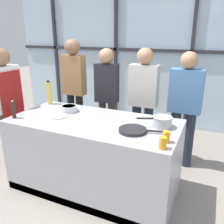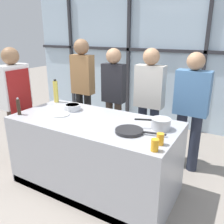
{
  "view_description": "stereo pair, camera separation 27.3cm",
  "coord_description": "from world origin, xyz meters",
  "px_view_note": "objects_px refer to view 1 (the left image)",
  "views": [
    {
      "loc": [
        1.25,
        -2.27,
        1.88
      ],
      "look_at": [
        0.2,
        0.1,
        1.0
      ],
      "focal_mm": 38.0,
      "sensor_mm": 36.0,
      "label": 1
    },
    {
      "loc": [
        1.5,
        -2.14,
        1.88
      ],
      "look_at": [
        0.2,
        0.1,
        1.0
      ],
      "focal_mm": 38.0,
      "sensor_mm": 36.0,
      "label": 2
    }
  ],
  "objects_px": {
    "spectator_far_left": "(74,85)",
    "juice_glass_far": "(166,137)",
    "juice_glass_near": "(163,143)",
    "spectator_center_right": "(143,98)",
    "saucepan": "(162,122)",
    "frying_pan": "(133,130)",
    "spectator_far_right": "(185,104)",
    "chef": "(7,102)",
    "pepper_grinder": "(13,110)",
    "white_plate": "(58,116)",
    "mixing_bowl": "(69,108)",
    "spectator_center_left": "(107,93)",
    "oil_bottle": "(49,93)"
  },
  "relations": [
    {
      "from": "chef",
      "to": "spectator_far_right",
      "type": "distance_m",
      "value": 2.45
    },
    {
      "from": "juice_glass_near",
      "to": "juice_glass_far",
      "type": "xyz_separation_m",
      "value": [
        0.0,
        0.14,
        0.0
      ]
    },
    {
      "from": "pepper_grinder",
      "to": "spectator_center_right",
      "type": "bearing_deg",
      "value": 47.48
    },
    {
      "from": "frying_pan",
      "to": "spectator_far_right",
      "type": "bearing_deg",
      "value": 72.41
    },
    {
      "from": "spectator_center_left",
      "to": "juice_glass_far",
      "type": "relative_size",
      "value": 15.16
    },
    {
      "from": "saucepan",
      "to": "oil_bottle",
      "type": "height_order",
      "value": "oil_bottle"
    },
    {
      "from": "saucepan",
      "to": "mixing_bowl",
      "type": "relative_size",
      "value": 1.72
    },
    {
      "from": "spectator_far_left",
      "to": "spectator_center_right",
      "type": "distance_m",
      "value": 1.2
    },
    {
      "from": "chef",
      "to": "mixing_bowl",
      "type": "distance_m",
      "value": 0.92
    },
    {
      "from": "white_plate",
      "to": "spectator_center_left",
      "type": "bearing_deg",
      "value": 81.77
    },
    {
      "from": "spectator_center_right",
      "to": "juice_glass_near",
      "type": "distance_m",
      "value": 1.5
    },
    {
      "from": "spectator_far_left",
      "to": "frying_pan",
      "type": "distance_m",
      "value": 1.83
    },
    {
      "from": "oil_bottle",
      "to": "mixing_bowl",
      "type": "bearing_deg",
      "value": -22.21
    },
    {
      "from": "spectator_far_right",
      "to": "oil_bottle",
      "type": "xyz_separation_m",
      "value": [
        -1.79,
        -0.65,
        0.13
      ]
    },
    {
      "from": "spectator_far_right",
      "to": "spectator_center_left",
      "type": "bearing_deg",
      "value": 0.0
    },
    {
      "from": "frying_pan",
      "to": "juice_glass_near",
      "type": "distance_m",
      "value": 0.44
    },
    {
      "from": "spectator_center_left",
      "to": "mixing_bowl",
      "type": "distance_m",
      "value": 0.85
    },
    {
      "from": "saucepan",
      "to": "mixing_bowl",
      "type": "xyz_separation_m",
      "value": [
        -1.22,
        0.04,
        -0.02
      ]
    },
    {
      "from": "spectator_far_left",
      "to": "saucepan",
      "type": "relative_size",
      "value": 4.85
    },
    {
      "from": "juice_glass_near",
      "to": "juice_glass_far",
      "type": "bearing_deg",
      "value": 90.0
    },
    {
      "from": "chef",
      "to": "white_plate",
      "type": "bearing_deg",
      "value": 85.43
    },
    {
      "from": "spectator_far_right",
      "to": "juice_glass_far",
      "type": "xyz_separation_m",
      "value": [
        -0.0,
        -1.23,
        0.02
      ]
    },
    {
      "from": "chef",
      "to": "pepper_grinder",
      "type": "xyz_separation_m",
      "value": [
        0.44,
        -0.32,
        0.04
      ]
    },
    {
      "from": "spectator_center_right",
      "to": "saucepan",
      "type": "distance_m",
      "value": 1.0
    },
    {
      "from": "spectator_center_left",
      "to": "spectator_center_right",
      "type": "distance_m",
      "value": 0.6
    },
    {
      "from": "spectator_far_left",
      "to": "chef",
      "type": "bearing_deg",
      "value": 65.53
    },
    {
      "from": "chef",
      "to": "juice_glass_near",
      "type": "distance_m",
      "value": 2.27
    },
    {
      "from": "frying_pan",
      "to": "white_plate",
      "type": "height_order",
      "value": "frying_pan"
    },
    {
      "from": "frying_pan",
      "to": "white_plate",
      "type": "distance_m",
      "value": 0.99
    },
    {
      "from": "pepper_grinder",
      "to": "spectator_far_right",
      "type": "bearing_deg",
      "value": 36.09
    },
    {
      "from": "saucepan",
      "to": "spectator_center_left",
      "type": "bearing_deg",
      "value": 140.7
    },
    {
      "from": "spectator_center_right",
      "to": "spectator_far_right",
      "type": "relative_size",
      "value": 1.02
    },
    {
      "from": "spectator_center_left",
      "to": "saucepan",
      "type": "height_order",
      "value": "spectator_center_left"
    },
    {
      "from": "spectator_far_right",
      "to": "juice_glass_far",
      "type": "bearing_deg",
      "value": 89.97
    },
    {
      "from": "mixing_bowl",
      "to": "white_plate",
      "type": "bearing_deg",
      "value": -92.63
    },
    {
      "from": "spectator_center_right",
      "to": "juice_glass_far",
      "type": "xyz_separation_m",
      "value": [
        0.6,
        -1.23,
        -0.01
      ]
    },
    {
      "from": "chef",
      "to": "juice_glass_near",
      "type": "relative_size",
      "value": 15.46
    },
    {
      "from": "spectator_far_left",
      "to": "juice_glass_near",
      "type": "xyz_separation_m",
      "value": [
        1.79,
        -1.37,
        -0.1
      ]
    },
    {
      "from": "frying_pan",
      "to": "spectator_center_left",
      "type": "bearing_deg",
      "value": 126.58
    },
    {
      "from": "pepper_grinder",
      "to": "juice_glass_far",
      "type": "xyz_separation_m",
      "value": [
        1.8,
        0.08,
        -0.05
      ]
    },
    {
      "from": "spectator_far_left",
      "to": "white_plate",
      "type": "xyz_separation_m",
      "value": [
        0.44,
        -1.06,
        -0.14
      ]
    },
    {
      "from": "spectator_center_right",
      "to": "frying_pan",
      "type": "relative_size",
      "value": 3.27
    },
    {
      "from": "spectator_far_left",
      "to": "spectator_center_left",
      "type": "xyz_separation_m",
      "value": [
        0.6,
        -0.0,
        -0.08
      ]
    },
    {
      "from": "juice_glass_far",
      "to": "pepper_grinder",
      "type": "bearing_deg",
      "value": -177.53
    },
    {
      "from": "spectator_far_left",
      "to": "juice_glass_far",
      "type": "xyz_separation_m",
      "value": [
        1.79,
        -1.23,
        -0.1
      ]
    },
    {
      "from": "spectator_center_right",
      "to": "chef",
      "type": "bearing_deg",
      "value": 31.13
    },
    {
      "from": "frying_pan",
      "to": "spectator_center_right",
      "type": "bearing_deg",
      "value": 102.0
    },
    {
      "from": "chef",
      "to": "white_plate",
      "type": "distance_m",
      "value": 0.9
    },
    {
      "from": "juice_glass_near",
      "to": "pepper_grinder",
      "type": "bearing_deg",
      "value": 178.01
    },
    {
      "from": "spectator_center_right",
      "to": "spectator_far_right",
      "type": "bearing_deg",
      "value": -180.0
    }
  ]
}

